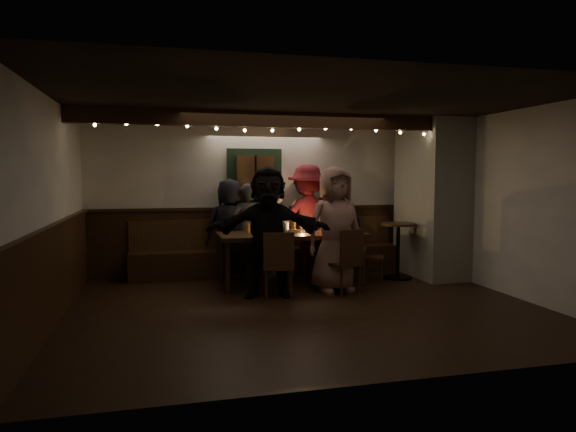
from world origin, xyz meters
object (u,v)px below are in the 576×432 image
object	(u,v)px
person_d	(307,220)
person_g	(335,229)
person_b	(247,231)
person_c	(274,230)
chair_near_left	(278,261)
chair_end	(367,252)
chair_near_right	(347,258)
person_e	(332,224)
person_a	(230,228)
dining_table	(291,237)
high_top	(398,243)
person_f	(268,232)

from	to	relation	value
person_d	person_g	size ratio (longest dim) A/B	1.03
person_b	person_c	bearing A→B (deg)	157.34
person_c	person_d	distance (m)	0.63
chair_near_left	person_c	world-z (taller)	person_c
chair_end	person_g	size ratio (longest dim) A/B	0.45
chair_near_right	person_c	xyz separation A→B (m)	(-0.73, 1.54, 0.26)
person_d	person_e	world-z (taller)	person_d
person_b	person_c	distance (m)	0.45
chair_end	person_a	size ratio (longest dim) A/B	0.50
dining_table	chair_end	size ratio (longest dim) A/B	2.73
high_top	person_c	size ratio (longest dim) A/B	0.58
chair_near_left	chair_end	distance (m)	1.83
chair_end	person_f	xyz separation A→B (m)	(-1.75, -0.65, 0.45)
chair_near_right	person_f	size ratio (longest dim) A/B	0.51
chair_near_right	chair_end	bearing A→B (deg)	52.08
person_b	person_g	bearing A→B (deg)	110.72
high_top	person_c	world-z (taller)	person_c
chair_near_left	chair_near_right	xyz separation A→B (m)	(1.00, -0.01, 0.01)
person_c	person_d	world-z (taller)	person_d
chair_near_left	person_a	xyz separation A→B (m)	(-0.44, 1.67, 0.30)
person_f	person_c	bearing A→B (deg)	84.46
chair_near_left	person_a	world-z (taller)	person_a
person_b	person_f	size ratio (longest dim) A/B	0.85
chair_end	person_g	bearing A→B (deg)	-142.13
person_b	person_g	size ratio (longest dim) A/B	0.85
dining_table	person_e	distance (m)	1.15
person_c	person_g	world-z (taller)	person_g
chair_near_left	person_d	xyz separation A→B (m)	(0.88, 1.61, 0.41)
chair_end	person_g	xyz separation A→B (m)	(-0.74, -0.58, 0.45)
dining_table	person_d	size ratio (longest dim) A/B	1.20
chair_near_right	dining_table	bearing A→B (deg)	123.46
person_f	high_top	bearing A→B (deg)	27.14
chair_near_left	person_c	size ratio (longest dim) A/B	0.59
person_c	person_e	size ratio (longest dim) A/B	0.93
person_d	person_g	xyz separation A→B (m)	(0.01, -1.38, -0.02)
dining_table	person_c	world-z (taller)	person_c
person_e	person_g	distance (m)	1.41
high_top	chair_near_left	bearing A→B (deg)	-158.34
person_c	person_g	size ratio (longest dim) A/B	0.87
chair_end	person_a	world-z (taller)	person_a
person_a	chair_near_left	bearing A→B (deg)	108.47
chair_near_right	person_a	xyz separation A→B (m)	(-1.44, 1.67, 0.29)
person_c	person_f	size ratio (longest dim) A/B	0.86
dining_table	person_g	world-z (taller)	person_g
chair_end	high_top	xyz separation A→B (m)	(0.58, 0.07, 0.11)
chair_near_right	chair_end	xyz separation A→B (m)	(0.64, 0.82, -0.06)
person_c	person_a	bearing A→B (deg)	-25.62
chair_near_left	chair_near_right	world-z (taller)	chair_near_right
person_e	person_a	bearing A→B (deg)	11.45
chair_end	person_f	distance (m)	1.92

